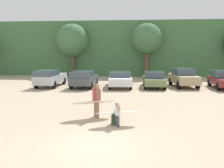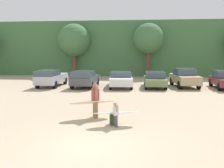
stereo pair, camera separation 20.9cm
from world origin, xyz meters
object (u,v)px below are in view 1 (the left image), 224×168
parked_car_olive_green (154,79)px  surfboard_cream (93,102)px  parked_car_maroon (223,79)px  person_adult (96,98)px  surfboard_white (118,113)px  backpack_dropped (114,119)px  parked_car_silver (50,78)px  parked_car_dark_gray (84,78)px  person_child (117,113)px  parked_car_tan (183,77)px  parked_car_white (120,79)px  person_companion (96,99)px

parked_car_olive_green → surfboard_cream: (-3.49, -10.86, 0.03)m
parked_car_maroon → person_adult: 14.08m
surfboard_white → backpack_dropped: (-0.16, 0.20, -0.35)m
parked_car_maroon → parked_car_silver: bearing=92.0°
parked_car_silver → parked_car_dark_gray: (3.12, -0.26, -0.01)m
surfboard_white → person_child: bearing=72.8°
parked_car_tan → parked_car_white: bearing=88.7°
parked_car_olive_green → surfboard_white: parked_car_olive_green is taller
person_companion → parked_car_olive_green: bearing=-130.8°
parked_car_white → surfboard_cream: bearing=172.5°
person_companion → surfboard_white: bearing=107.8°
person_companion → surfboard_white: person_companion is taller
parked_car_silver → person_adult: person_adult is taller
surfboard_cream → parked_car_maroon: bearing=-155.0°
parked_car_white → parked_car_tan: 5.62m
parked_car_dark_gray → parked_car_tan: parked_car_tan is taller
parked_car_olive_green → person_companion: size_ratio=2.72×
parked_car_white → parked_car_maroon: parked_car_maroon is taller
parked_car_dark_gray → parked_car_silver: bearing=86.2°
parked_car_olive_green → surfboard_cream: bearing=161.5°
surfboard_cream → surfboard_white: (1.25, -1.14, -0.19)m
person_adult → parked_car_olive_green: bearing=-130.8°
person_adult → surfboard_cream: size_ratio=0.71×
backpack_dropped → surfboard_white: bearing=-50.3°
parked_car_maroon → parked_car_olive_green: bearing=90.0°
parked_car_silver → person_child: size_ratio=4.23×
person_companion → surfboard_cream: person_companion is taller
parked_car_maroon → person_adult: person_adult is taller
person_child → parked_car_tan: bearing=-134.3°
parked_car_olive_green → person_adult: 11.24m
parked_car_olive_green → backpack_dropped: parked_car_olive_green is taller
parked_car_dark_gray → parked_car_white: bearing=-77.6°
surfboard_white → person_companion: bearing=-65.6°
backpack_dropped → parked_car_silver: bearing=120.9°
parked_car_dark_gray → person_child: parked_car_dark_gray is taller
parked_car_silver → surfboard_white: size_ratio=2.13×
parked_car_tan → person_companion: size_ratio=2.65×
surfboard_white → person_adult: bearing=-65.7°
parked_car_olive_green → parked_car_tan: (2.61, 0.56, 0.11)m
backpack_dropped → parked_car_dark_gray: bearing=108.3°
parked_car_olive_green → parked_car_maroon: (5.82, -0.06, 0.05)m
parked_car_dark_gray → backpack_dropped: size_ratio=8.93×
parked_car_silver → surfboard_cream: parked_car_silver is taller
person_adult → parked_car_tan: bearing=-141.3°
parked_car_maroon → person_companion: 14.08m
parked_car_tan → parked_car_maroon: parked_car_tan is taller
parked_car_white → backpack_dropped: bearing=178.0°
parked_car_silver → surfboard_white: parked_car_silver is taller
parked_car_olive_green → surfboard_white: size_ratio=2.08×
parked_car_silver → parked_car_maroon: 15.04m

